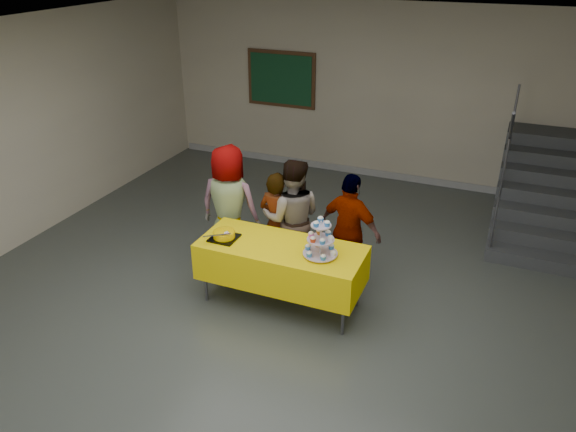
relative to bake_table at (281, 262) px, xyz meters
name	(u,v)px	position (x,y,z in m)	size (l,w,h in m)	color
room_shell	(257,150)	(0.06, -0.67, 1.57)	(10.00, 10.04, 3.02)	#4C514C
bake_table	(281,262)	(0.00, 0.00, 0.00)	(1.88, 0.78, 0.77)	#595960
cupcake_stand	(321,242)	(0.48, -0.04, 0.38)	(0.38, 0.38, 0.44)	silver
bear_cake	(224,234)	(-0.67, -0.10, 0.27)	(0.32, 0.36, 0.12)	black
schoolchild_a	(229,206)	(-0.99, 0.63, 0.25)	(0.79, 0.51, 1.61)	slate
schoolchild_b	(277,225)	(-0.31, 0.60, 0.13)	(0.50, 0.33, 1.38)	slate
schoolchild_c	(292,218)	(-0.15, 0.68, 0.21)	(0.75, 0.58, 1.54)	slate
schoolchild_d	(350,230)	(0.58, 0.75, 0.16)	(0.84, 0.35, 1.43)	slate
staircase	(543,193)	(2.76, 3.44, -0.07)	(1.30, 2.40, 2.04)	#424447
noticeboard	(281,79)	(-1.83, 4.27, 1.04)	(1.30, 0.05, 1.00)	#472B16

